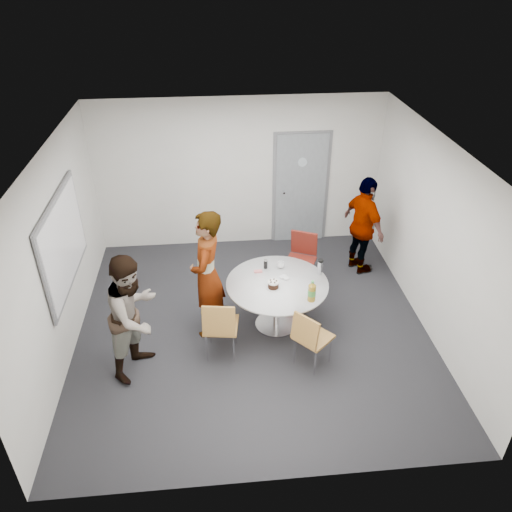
{
  "coord_description": "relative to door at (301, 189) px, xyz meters",
  "views": [
    {
      "loc": [
        -0.49,
        -5.65,
        4.75
      ],
      "look_at": [
        0.08,
        0.25,
        1.05
      ],
      "focal_mm": 35.0,
      "sensor_mm": 36.0,
      "label": 1
    }
  ],
  "objects": [
    {
      "name": "wall_right",
      "position": [
        1.4,
        -2.48,
        0.32
      ],
      "size": [
        0.0,
        5.0,
        5.0
      ],
      "primitive_type": "plane",
      "rotation": [
        1.57,
        0.0,
        -1.57
      ],
      "color": "silver",
      "rests_on": "floor"
    },
    {
      "name": "floor",
      "position": [
        -1.1,
        -2.48,
        -1.03
      ],
      "size": [
        5.0,
        5.0,
        0.0
      ],
      "primitive_type": "plane",
      "color": "#232327",
      "rests_on": "ground"
    },
    {
      "name": "ceiling",
      "position": [
        -1.1,
        -2.48,
        1.67
      ],
      "size": [
        5.0,
        5.0,
        0.0
      ],
      "primitive_type": "plane",
      "rotation": [
        3.14,
        0.0,
        0.0
      ],
      "color": "silver",
      "rests_on": "wall_back"
    },
    {
      "name": "person_right",
      "position": [
        0.85,
        -1.16,
        -0.18
      ],
      "size": [
        0.72,
        1.07,
        1.69
      ],
      "primitive_type": "imported",
      "rotation": [
        0.0,
        0.0,
        1.91
      ],
      "color": "black",
      "rests_on": "floor"
    },
    {
      "name": "person_left",
      "position": [
        -2.63,
        -3.14,
        -0.18
      ],
      "size": [
        0.97,
        1.04,
        1.7
      ],
      "primitive_type": "imported",
      "rotation": [
        0.0,
        0.0,
        1.06
      ],
      "color": "white",
      "rests_on": "floor"
    },
    {
      "name": "whiteboard",
      "position": [
        -3.56,
        -2.28,
        0.42
      ],
      "size": [
        0.04,
        1.9,
        1.25
      ],
      "color": "slate",
      "rests_on": "wall_left"
    },
    {
      "name": "person_main",
      "position": [
        -1.71,
        -2.48,
        -0.08
      ],
      "size": [
        0.57,
        0.76,
        1.89
      ],
      "primitive_type": "imported",
      "rotation": [
        0.0,
        0.0,
        -1.76
      ],
      "color": "#A5C6EA",
      "rests_on": "floor"
    },
    {
      "name": "wall_front",
      "position": [
        -1.1,
        -4.98,
        0.32
      ],
      "size": [
        5.0,
        0.0,
        5.0
      ],
      "primitive_type": "plane",
      "rotation": [
        -1.57,
        0.0,
        0.0
      ],
      "color": "silver",
      "rests_on": "floor"
    },
    {
      "name": "door",
      "position": [
        0.0,
        0.0,
        0.0
      ],
      "size": [
        1.02,
        0.17,
        2.12
      ],
      "color": "slate",
      "rests_on": "wall_back"
    },
    {
      "name": "chair_near_left",
      "position": [
        -1.58,
        -3.09,
        -0.46
      ],
      "size": [
        0.5,
        0.54,
        0.93
      ],
      "rotation": [
        0.0,
        0.0,
        -0.14
      ],
      "color": "#94612D",
      "rests_on": "floor"
    },
    {
      "name": "chair_near_right",
      "position": [
        -0.44,
        -3.36,
        -0.5
      ],
      "size": [
        0.6,
        0.6,
        0.87
      ],
      "rotation": [
        0.0,
        0.0,
        -0.84
      ],
      "color": "#94612D",
      "rests_on": "floor"
    },
    {
      "name": "chair_far",
      "position": [
        -0.22,
        -1.48,
        -0.46
      ],
      "size": [
        0.59,
        0.62,
        0.93
      ],
      "rotation": [
        0.0,
        0.0,
        2.72
      ],
      "color": "maroon",
      "rests_on": "floor"
    },
    {
      "name": "wall_left",
      "position": [
        -3.6,
        -2.48,
        0.32
      ],
      "size": [
        0.0,
        5.0,
        5.0
      ],
      "primitive_type": "plane",
      "rotation": [
        1.57,
        0.0,
        1.57
      ],
      "color": "silver",
      "rests_on": "floor"
    },
    {
      "name": "wall_back",
      "position": [
        -1.1,
        0.02,
        0.32
      ],
      "size": [
        5.0,
        0.0,
        5.0
      ],
      "primitive_type": "plane",
      "rotation": [
        1.57,
        0.0,
        0.0
      ],
      "color": "silver",
      "rests_on": "floor"
    },
    {
      "name": "table",
      "position": [
        -0.72,
        -2.49,
        -0.38
      ],
      "size": [
        1.43,
        1.43,
        1.06
      ],
      "color": "silver",
      "rests_on": "floor"
    }
  ]
}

